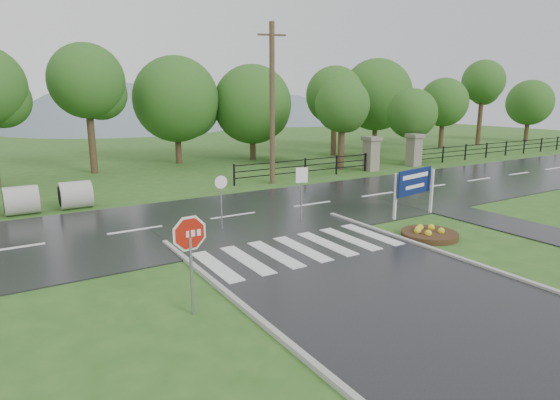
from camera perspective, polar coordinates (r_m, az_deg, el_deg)
ground at (r=11.74m, az=16.82°, el=-12.64°), size 120.00×120.00×0.00m
main_road at (r=19.38m, az=-5.72°, el=-2.03°), size 90.00×8.00×0.04m
walkway at (r=20.48m, az=24.40°, el=-2.33°), size 2.20×11.00×0.04m
crosswalk at (r=15.20m, az=2.62°, el=-5.93°), size 6.50×2.80×0.02m
pillar_west at (r=31.38m, az=11.06°, el=5.66°), size 1.00×1.00×2.24m
pillar_east at (r=34.20m, az=16.04°, el=5.97°), size 1.00×1.00×2.24m
fence_west at (r=28.17m, az=3.10°, el=4.16°), size 9.58×0.08×1.20m
fence_east at (r=42.77m, az=25.85°, el=5.87°), size 20.58×0.08×1.20m
hills at (r=75.64m, az=-21.62°, el=-3.86°), size 102.00×48.00×48.00m
treeline at (r=32.58m, az=-15.01°, el=3.63°), size 83.20×5.20×10.00m
stop_sign at (r=10.59m, az=-10.91°, el=-5.02°), size 1.10×0.11×2.48m
estate_billboard at (r=19.72m, az=16.09°, el=1.88°), size 2.26×0.47×2.00m
flower_bed at (r=17.31m, az=17.77°, el=-3.90°), size 1.96×1.96×0.39m
reg_sign_small at (r=18.14m, az=2.65°, el=1.98°), size 0.47×0.15×2.18m
reg_sign_round at (r=17.20m, az=-7.18°, el=0.55°), size 0.48×0.08×2.06m
utility_pole_east at (r=26.03m, az=-0.97°, el=11.62°), size 1.50×0.55×8.67m
entrance_tree_left at (r=31.42m, az=7.60°, el=11.35°), size 3.58×3.58×6.05m
entrance_tree_right at (r=35.93m, az=15.81°, el=10.06°), size 3.62×3.62×5.36m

